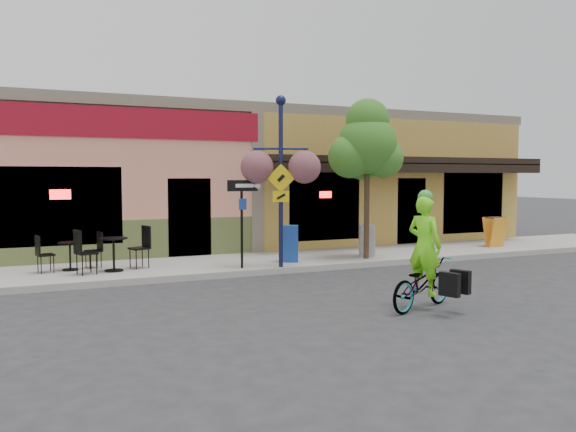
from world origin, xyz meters
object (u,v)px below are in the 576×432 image
object	(u,v)px
street_tree	(367,178)
lamp_post	(281,182)
newspaper_box_blue	(290,244)
building	(244,179)
cyclist_rider	(424,260)
bicycle	(421,283)
one_way_sign	(242,224)
newspaper_box_grey	(367,241)

from	to	relation	value
street_tree	lamp_post	bearing A→B (deg)	-171.50
newspaper_box_blue	building	bearing A→B (deg)	106.45
cyclist_rider	street_tree	xyz separation A→B (m)	(1.78, 4.82, 1.43)
bicycle	one_way_sign	distance (m)	5.01
one_way_sign	cyclist_rider	bearing A→B (deg)	-78.35
newspaper_box_grey	one_way_sign	bearing A→B (deg)	-147.99
cyclist_rider	newspaper_box_grey	size ratio (longest dim) A/B	2.02
one_way_sign	newspaper_box_grey	size ratio (longest dim) A/B	2.44
building	lamp_post	bearing A→B (deg)	-101.82
bicycle	newspaper_box_grey	size ratio (longest dim) A/B	1.99
building	lamp_post	distance (m)	7.00
cyclist_rider	one_way_sign	xyz separation A→B (m)	(-1.81, 4.63, 0.33)
bicycle	lamp_post	world-z (taller)	lamp_post
cyclist_rider	newspaper_box_blue	xyz separation A→B (m)	(-0.34, 5.11, -0.26)
bicycle	one_way_sign	bearing A→B (deg)	0.07
bicycle	cyclist_rider	bearing A→B (deg)	-110.74
cyclist_rider	newspaper_box_grey	world-z (taller)	cyclist_rider
cyclist_rider	lamp_post	world-z (taller)	lamp_post
building	street_tree	distance (m)	6.57
lamp_post	newspaper_box_blue	size ratio (longest dim) A/B	4.41
bicycle	lamp_post	distance (m)	4.83
bicycle	one_way_sign	size ratio (longest dim) A/B	0.82
street_tree	building	bearing A→B (deg)	100.81
cyclist_rider	newspaper_box_grey	bearing A→B (deg)	-42.09
newspaper_box_grey	street_tree	xyz separation A→B (m)	(-0.24, -0.35, 1.72)
newspaper_box_blue	cyclist_rider	bearing A→B (deg)	-61.61
newspaper_box_blue	street_tree	bearing A→B (deg)	16.76
newspaper_box_blue	street_tree	world-z (taller)	street_tree
lamp_post	street_tree	world-z (taller)	street_tree
bicycle	newspaper_box_blue	bearing A→B (deg)	-17.53
lamp_post	newspaper_box_blue	xyz separation A→B (m)	(0.55, 0.69, -1.60)
cyclist_rider	street_tree	world-z (taller)	street_tree
building	one_way_sign	xyz separation A→B (m)	(-2.36, -6.64, -1.04)
cyclist_rider	street_tree	distance (m)	5.33
building	one_way_sign	size ratio (longest dim) A/B	8.61
bicycle	street_tree	distance (m)	5.48
cyclist_rider	building	bearing A→B (deg)	-23.52
building	one_way_sign	distance (m)	7.12
building	newspaper_box_grey	distance (m)	6.49
cyclist_rider	lamp_post	size ratio (longest dim) A/B	0.42
cyclist_rider	one_way_sign	distance (m)	4.99
building	newspaper_box_grey	size ratio (longest dim) A/B	20.98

